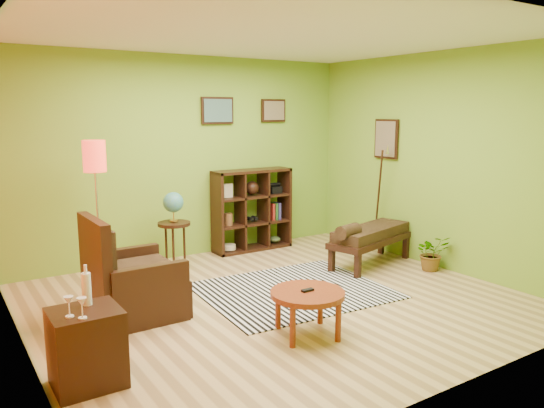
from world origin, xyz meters
TOP-DOWN VIEW (x-y plane):
  - ground at (0.00, 0.00)m, footprint 5.00×5.00m
  - room_shell at (-0.09, 0.01)m, footprint 5.04×4.54m
  - zebra_rug at (0.33, 0.16)m, footprint 2.14×1.83m
  - coffee_table at (-0.27, -0.89)m, footprint 0.68×0.68m
  - armchair at (-1.48, 0.45)m, footprint 0.87×0.88m
  - side_cabinet at (-2.20, -0.72)m, footprint 0.50×0.46m
  - floor_lamp at (-1.51, 1.41)m, footprint 0.26×0.26m
  - globe_table at (-0.47, 1.71)m, footprint 0.42×0.42m
  - cube_shelf at (0.91, 2.03)m, footprint 1.20×0.35m
  - bench at (1.77, 0.45)m, footprint 1.46×0.83m
  - potted_plant at (2.30, -0.15)m, footprint 0.57×0.60m

SIDE VIEW (x-z plane):
  - ground at x=0.00m, z-range 0.00..0.00m
  - zebra_rug at x=0.33m, z-range 0.00..0.01m
  - potted_plant at x=2.30m, z-range 0.00..0.36m
  - side_cabinet at x=-2.20m, z-range -0.15..0.76m
  - armchair at x=-1.48m, z-range -0.21..0.84m
  - coffee_table at x=-0.27m, z-range 0.14..0.58m
  - bench at x=1.77m, z-range 0.09..0.73m
  - cube_shelf at x=0.91m, z-range 0.00..1.20m
  - globe_table at x=-0.47m, z-range 0.26..1.28m
  - floor_lamp at x=-1.51m, z-range 0.53..2.26m
  - room_shell at x=-0.09m, z-range 0.39..3.21m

